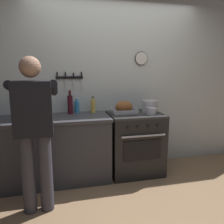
% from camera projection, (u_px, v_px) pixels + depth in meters
% --- Properties ---
extents(ground_plane, '(8.00, 8.00, 0.00)m').
position_uv_depth(ground_plane, '(145.00, 213.00, 2.45)').
color(ground_plane, '#937251').
extents(wall_back, '(6.00, 0.13, 2.60)m').
position_uv_depth(wall_back, '(115.00, 84.00, 3.49)').
color(wall_back, silver).
rests_on(wall_back, ground).
extents(counter_block, '(2.03, 0.65, 0.90)m').
position_uv_depth(counter_block, '(34.00, 151.00, 3.03)').
color(counter_block, '#38383D').
rests_on(counter_block, ground).
extents(stove, '(0.76, 0.67, 0.90)m').
position_uv_depth(stove, '(135.00, 143.00, 3.36)').
color(stove, black).
rests_on(stove, ground).
extents(person_cook, '(0.51, 0.63, 1.66)m').
position_uv_depth(person_cook, '(34.00, 126.00, 2.35)').
color(person_cook, '#383842').
rests_on(person_cook, ground).
extents(roasting_pan, '(0.35, 0.26, 0.18)m').
position_uv_depth(roasting_pan, '(124.00, 108.00, 3.23)').
color(roasting_pan, '#B7B7BC').
rests_on(roasting_pan, stove).
extents(stock_pot, '(0.22, 0.22, 0.18)m').
position_uv_depth(stock_pot, '(150.00, 106.00, 3.33)').
color(stock_pot, '#B7B7BC').
rests_on(stock_pot, stove).
extents(saucepan, '(0.14, 0.14, 0.10)m').
position_uv_depth(saucepan, '(151.00, 111.00, 3.17)').
color(saucepan, '#B7B7BC').
rests_on(saucepan, stove).
extents(cutting_board, '(0.36, 0.24, 0.02)m').
position_uv_depth(cutting_board, '(36.00, 118.00, 2.92)').
color(cutting_board, tan).
rests_on(cutting_board, counter_block).
extents(bottle_cooking_oil, '(0.07, 0.07, 0.24)m').
position_uv_depth(bottle_cooking_oil, '(93.00, 106.00, 3.31)').
color(bottle_cooking_oil, gold).
rests_on(bottle_cooking_oil, counter_block).
extents(bottle_dish_soap, '(0.07, 0.07, 0.22)m').
position_uv_depth(bottle_dish_soap, '(77.00, 106.00, 3.30)').
color(bottle_dish_soap, '#338CCC').
rests_on(bottle_dish_soap, counter_block).
extents(bottle_wine_red, '(0.08, 0.08, 0.33)m').
position_uv_depth(bottle_wine_red, '(70.00, 104.00, 3.21)').
color(bottle_wine_red, '#47141E').
rests_on(bottle_wine_red, counter_block).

